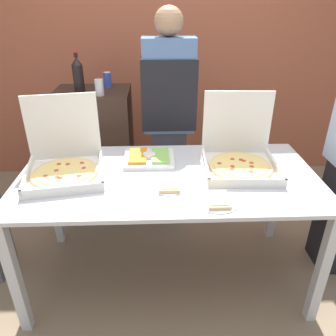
% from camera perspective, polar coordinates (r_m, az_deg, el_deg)
% --- Properties ---
extents(ground_plane, '(16.00, 16.00, 0.00)m').
position_cam_1_polar(ground_plane, '(2.55, -0.00, -17.82)').
color(ground_plane, '#847056').
extents(brick_wall_behind, '(10.00, 0.06, 2.80)m').
position_cam_1_polar(brick_wall_behind, '(3.51, -1.13, 20.78)').
color(brick_wall_behind, '#9E5138').
rests_on(brick_wall_behind, ground_plane).
extents(buffet_table, '(1.86, 0.92, 0.83)m').
position_cam_1_polar(buffet_table, '(2.09, -0.00, -3.65)').
color(buffet_table, silver).
rests_on(buffet_table, ground_plane).
extents(pizza_box_near_left, '(0.53, 0.55, 0.46)m').
position_cam_1_polar(pizza_box_near_left, '(2.14, -17.55, 1.19)').
color(pizza_box_near_left, silver).
rests_on(pizza_box_near_left, buffet_table).
extents(pizza_box_far_right, '(0.48, 0.49, 0.45)m').
position_cam_1_polar(pizza_box_far_right, '(2.17, 12.33, 2.22)').
color(pizza_box_far_right, silver).
rests_on(pizza_box_far_right, buffet_table).
extents(paper_plate_front_left, '(0.23, 0.23, 0.03)m').
position_cam_1_polar(paper_plate_front_left, '(1.79, 8.64, -5.63)').
color(paper_plate_front_left, white).
rests_on(paper_plate_front_left, buffet_table).
extents(paper_plate_front_right, '(0.21, 0.21, 0.03)m').
position_cam_1_polar(paper_plate_front_right, '(1.91, 0.30, -2.99)').
color(paper_plate_front_right, white).
rests_on(paper_plate_front_right, buffet_table).
extents(veggie_tray, '(0.34, 0.28, 0.05)m').
position_cam_1_polar(veggie_tray, '(2.21, -3.30, 1.74)').
color(veggie_tray, white).
rests_on(veggie_tray, buffet_table).
extents(sideboard_podium, '(0.62, 0.50, 1.14)m').
position_cam_1_polar(sideboard_podium, '(3.00, -12.08, 2.38)').
color(sideboard_podium, black).
rests_on(sideboard_podium, ground_plane).
extents(soda_bottle, '(0.08, 0.08, 0.31)m').
position_cam_1_polar(soda_bottle, '(2.78, -15.40, 15.45)').
color(soda_bottle, black).
rests_on(soda_bottle, sideboard_podium).
extents(soda_can_silver, '(0.07, 0.07, 0.12)m').
position_cam_1_polar(soda_can_silver, '(2.63, -11.87, 13.57)').
color(soda_can_silver, silver).
rests_on(soda_can_silver, sideboard_podium).
extents(soda_can_colored, '(0.07, 0.07, 0.12)m').
position_cam_1_polar(soda_can_colored, '(2.89, -10.49, 14.89)').
color(soda_can_colored, '#334CB2').
rests_on(soda_can_colored, sideboard_podium).
extents(person_server_vest, '(0.42, 0.24, 1.77)m').
position_cam_1_polar(person_server_vest, '(2.67, 0.13, 9.78)').
color(person_server_vest, '#2D2D38').
rests_on(person_server_vest, ground_plane).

